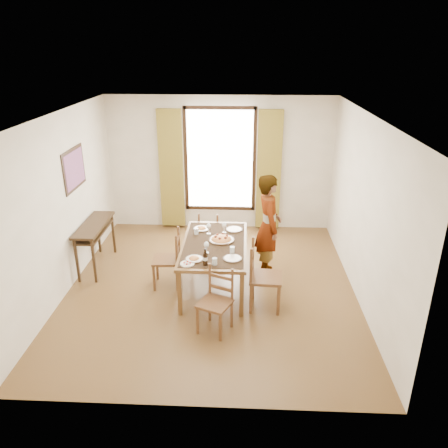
{
  "coord_description": "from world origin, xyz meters",
  "views": [
    {
      "loc": [
        0.49,
        -6.06,
        3.63
      ],
      "look_at": [
        0.19,
        0.22,
        1.0
      ],
      "focal_mm": 35.0,
      "sensor_mm": 36.0,
      "label": 1
    }
  ],
  "objects_px": {
    "dining_table": "(214,247)",
    "pasta_platter": "(221,238)",
    "console_table": "(94,230)",
    "man": "(268,226)"
  },
  "relations": [
    {
      "from": "dining_table",
      "to": "pasta_platter",
      "type": "height_order",
      "value": "pasta_platter"
    },
    {
      "from": "dining_table",
      "to": "pasta_platter",
      "type": "xyz_separation_m",
      "value": [
        0.1,
        0.09,
        0.11
      ]
    },
    {
      "from": "dining_table",
      "to": "pasta_platter",
      "type": "bearing_deg",
      "value": 42.36
    },
    {
      "from": "dining_table",
      "to": "pasta_platter",
      "type": "relative_size",
      "value": 4.42
    },
    {
      "from": "pasta_platter",
      "to": "dining_table",
      "type": "bearing_deg",
      "value": -137.64
    },
    {
      "from": "console_table",
      "to": "man",
      "type": "bearing_deg",
      "value": -2.05
    },
    {
      "from": "console_table",
      "to": "pasta_platter",
      "type": "xyz_separation_m",
      "value": [
        2.18,
        -0.47,
        0.12
      ]
    },
    {
      "from": "pasta_platter",
      "to": "man",
      "type": "bearing_deg",
      "value": 26.27
    },
    {
      "from": "console_table",
      "to": "pasta_platter",
      "type": "distance_m",
      "value": 2.24
    },
    {
      "from": "console_table",
      "to": "dining_table",
      "type": "distance_m",
      "value": 2.15
    }
  ]
}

